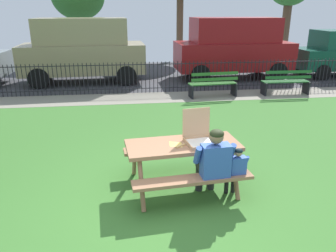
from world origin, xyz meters
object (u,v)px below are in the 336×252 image
(pizza_box_open, at_px, (199,134))
(child_at_table, at_px, (236,168))
(parked_car_left, at_px, (83,49))
(parked_car_center, at_px, (233,47))
(adult_at_table, at_px, (213,161))
(picnic_table_foreground, at_px, (183,153))
(park_bench_right, at_px, (286,82))
(pizza_slice_on_table, at_px, (177,144))
(park_bench_center, at_px, (213,85))

(pizza_box_open, relative_size, child_at_table, 0.64)
(pizza_box_open, xyz_separation_m, child_at_table, (0.47, -0.51, -0.37))
(parked_car_left, xyz_separation_m, parked_car_center, (6.06, -0.00, 0.00))
(pizza_box_open, xyz_separation_m, adult_at_table, (0.11, -0.51, -0.24))
(picnic_table_foreground, distance_m, park_bench_right, 7.29)
(picnic_table_foreground, distance_m, parked_car_left, 9.01)
(adult_at_table, xyz_separation_m, parked_car_left, (-2.87, 9.10, 0.65))
(adult_at_table, bearing_deg, parked_car_left, 107.48)
(picnic_table_foreground, distance_m, child_at_table, 0.87)
(parked_car_left, relative_size, parked_car_center, 1.01)
(pizza_slice_on_table, bearing_deg, parked_car_center, 67.00)
(pizza_box_open, height_order, pizza_slice_on_table, pizza_box_open)
(parked_car_center, bearing_deg, child_at_table, -107.34)
(adult_at_table, bearing_deg, park_bench_right, 55.93)
(park_bench_center, bearing_deg, parked_car_center, 61.77)
(adult_at_table, relative_size, parked_car_center, 0.25)
(picnic_table_foreground, xyz_separation_m, child_at_table, (0.73, -0.46, -0.08))
(pizza_slice_on_table, distance_m, parked_car_center, 9.44)
(park_bench_right, height_order, parked_car_left, parked_car_left)
(adult_at_table, height_order, park_bench_center, adult_at_table)
(park_bench_center, distance_m, parked_car_left, 5.44)
(park_bench_center, bearing_deg, pizza_slice_on_table, -110.15)
(picnic_table_foreground, distance_m, park_bench_center, 6.03)
(pizza_slice_on_table, bearing_deg, pizza_box_open, 13.03)
(child_at_table, height_order, parked_car_center, parked_car_center)
(pizza_slice_on_table, xyz_separation_m, parked_car_center, (3.68, 8.68, 0.53))
(pizza_box_open, distance_m, parked_car_left, 9.03)
(pizza_slice_on_table, relative_size, park_bench_right, 0.19)
(picnic_table_foreground, height_order, parked_car_center, parked_car_center)
(picnic_table_foreground, height_order, park_bench_center, park_bench_center)
(picnic_table_foreground, xyz_separation_m, parked_car_center, (3.57, 8.63, 0.71))
(pizza_box_open, relative_size, adult_at_table, 0.46)
(child_at_table, distance_m, park_bench_right, 7.24)
(park_bench_center, distance_m, park_bench_right, 2.55)
(park_bench_center, xyz_separation_m, parked_car_left, (-4.48, 2.94, 0.89))
(child_at_table, relative_size, parked_car_left, 0.18)
(park_bench_right, bearing_deg, picnic_table_foreground, -128.60)
(child_at_table, height_order, parked_car_left, parked_car_left)
(picnic_table_foreground, xyz_separation_m, park_bench_center, (2.00, 5.69, -0.18))
(pizza_slice_on_table, distance_m, adult_at_table, 0.66)
(park_bench_center, bearing_deg, child_at_table, -101.58)
(park_bench_center, relative_size, parked_car_center, 0.34)
(child_at_table, relative_size, parked_car_center, 0.18)
(pizza_slice_on_table, height_order, parked_car_center, parked_car_center)
(picnic_table_foreground, distance_m, pizza_box_open, 0.40)
(pizza_slice_on_table, distance_m, park_bench_right, 7.39)
(pizza_slice_on_table, bearing_deg, child_at_table, -26.42)
(adult_at_table, distance_m, park_bench_right, 7.44)
(picnic_table_foreground, relative_size, park_bench_right, 1.20)
(child_at_table, height_order, park_bench_right, child_at_table)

